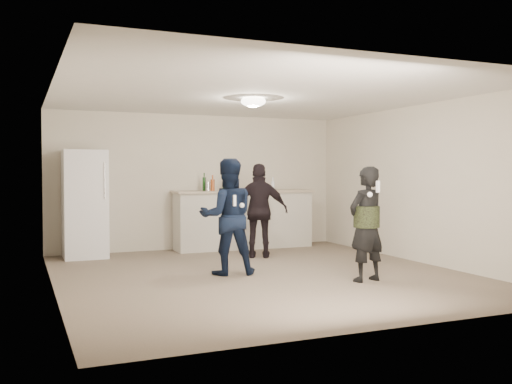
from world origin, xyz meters
name	(u,v)px	position (x,y,z in m)	size (l,w,h in m)	color
floor	(262,274)	(0.00, 0.00, 0.00)	(6.00, 6.00, 0.00)	#6B5B4C
ceiling	(262,95)	(0.00, 0.00, 2.50)	(6.00, 6.00, 0.00)	silver
wall_back	(198,182)	(0.00, 3.00, 1.25)	(6.00, 6.00, 0.00)	beige
wall_front	(392,192)	(0.00, -3.00, 1.25)	(6.00, 6.00, 0.00)	beige
wall_left	(52,187)	(-2.75, 0.00, 1.25)	(6.00, 6.00, 0.00)	beige
wall_right	(421,184)	(2.75, 0.00, 1.25)	(6.00, 6.00, 0.00)	beige
counter	(244,220)	(0.79, 2.67, 0.53)	(2.60, 0.56, 1.05)	beige
counter_top	(244,191)	(0.79, 2.67, 1.07)	(2.68, 0.64, 0.04)	#C1B095
fridge	(85,204)	(-2.10, 2.60, 0.90)	(0.70, 0.70, 1.80)	white
fridge_handle	(105,180)	(-1.82, 2.23, 1.30)	(0.02, 0.02, 0.60)	silver
ceiling_dome	(253,101)	(0.00, 0.30, 2.45)	(0.36, 0.36, 0.16)	white
shaker	(208,186)	(0.04, 2.56, 1.18)	(0.08, 0.08, 0.17)	#BBBABF
man	(227,217)	(-0.43, 0.20, 0.81)	(0.79, 0.61, 1.62)	#0E1E3E
woman	(366,224)	(1.07, -0.99, 0.75)	(0.55, 0.36, 1.51)	black
camo_shorts	(367,217)	(1.07, -0.99, 0.85)	(0.34, 0.34, 0.28)	#2B3819
spectator	(260,211)	(0.60, 1.45, 0.79)	(0.92, 0.39, 1.58)	black
remote_man	(234,200)	(-0.43, -0.08, 1.05)	(0.04, 0.04, 0.15)	white
nunchuk_man	(242,205)	(-0.31, -0.05, 0.98)	(0.07, 0.07, 0.07)	white
remote_woman	(378,187)	(1.07, -1.24, 1.25)	(0.04, 0.04, 0.15)	white
nunchuk_woman	(370,195)	(0.97, -1.21, 1.15)	(0.07, 0.07, 0.07)	white
bottle_cluster	(228,185)	(0.46, 2.64, 1.20)	(1.39, 0.19, 0.25)	#9E4217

